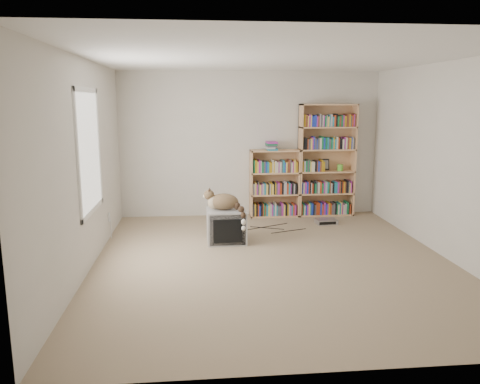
{
  "coord_description": "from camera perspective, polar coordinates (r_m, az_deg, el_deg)",
  "views": [
    {
      "loc": [
        -0.96,
        -5.6,
        2.0
      ],
      "look_at": [
        -0.32,
        1.0,
        0.71
      ],
      "focal_mm": 35.0,
      "sensor_mm": 36.0,
      "label": 1
    }
  ],
  "objects": [
    {
      "name": "crt_tv",
      "position": [
        6.73,
        -1.68,
        -4.15
      ],
      "size": [
        0.56,
        0.51,
        0.48
      ],
      "rotation": [
        0.0,
        0.0,
        0.02
      ],
      "color": "#A3A3A6",
      "rests_on": "floor"
    },
    {
      "name": "framed_print",
      "position": [
        8.44,
        10.31,
        3.33
      ],
      "size": [
        0.15,
        0.05,
        0.2
      ],
      "primitive_type": "cube",
      "rotation": [
        -0.17,
        0.0,
        0.0
      ],
      "color": "black",
      "rests_on": "bookcase_tall"
    },
    {
      "name": "window",
      "position": [
        5.97,
        -17.9,
        4.74
      ],
      "size": [
        0.02,
        1.22,
        1.52
      ],
      "primitive_type": "cube",
      "color": "white",
      "rests_on": "wall_left"
    },
    {
      "name": "bookcase_tall",
      "position": [
        8.36,
        10.47,
        3.45
      ],
      "size": [
        0.98,
        0.3,
        1.95
      ],
      "color": "tan",
      "rests_on": "floor"
    },
    {
      "name": "dvd_player",
      "position": [
        7.89,
        10.46,
        -3.54
      ],
      "size": [
        0.35,
        0.26,
        0.08
      ],
      "primitive_type": "cube",
      "rotation": [
        0.0,
        0.0,
        0.07
      ],
      "color": "#9F9FA3",
      "rests_on": "floor"
    },
    {
      "name": "floor",
      "position": [
        6.03,
        4.01,
        -8.37
      ],
      "size": [
        4.5,
        5.0,
        0.01
      ],
      "primitive_type": "cube",
      "color": "tan",
      "rests_on": "ground"
    },
    {
      "name": "cat",
      "position": [
        6.62,
        -1.68,
        -1.51
      ],
      "size": [
        0.62,
        0.52,
        0.51
      ],
      "rotation": [
        0.0,
        0.0,
        -0.13
      ],
      "color": "#342315",
      "rests_on": "crt_tv"
    },
    {
      "name": "wall_outlet",
      "position": [
        7.15,
        -15.67,
        -2.97
      ],
      "size": [
        0.01,
        0.08,
        0.13
      ],
      "primitive_type": "cube",
      "color": "silver",
      "rests_on": "wall_left"
    },
    {
      "name": "wall_back",
      "position": [
        8.2,
        1.24,
        5.79
      ],
      "size": [
        4.5,
        0.02,
        2.5
      ],
      "primitive_type": "cube",
      "color": "silver",
      "rests_on": "floor"
    },
    {
      "name": "book_stack",
      "position": [
        8.06,
        3.81,
        5.63
      ],
      "size": [
        0.21,
        0.27,
        0.15
      ],
      "primitive_type": "cube",
      "color": "#A43415",
      "rests_on": "bookcase_short"
    },
    {
      "name": "wall_front",
      "position": [
        3.33,
        11.38,
        -2.2
      ],
      "size": [
        4.5,
        0.02,
        2.5
      ],
      "primitive_type": "cube",
      "color": "silver",
      "rests_on": "floor"
    },
    {
      "name": "floor_cables",
      "position": [
        7.44,
        2.68,
        -4.52
      ],
      "size": [
        1.2,
        0.7,
        0.01
      ],
      "primitive_type": null,
      "color": "black",
      "rests_on": "floor"
    },
    {
      "name": "wall_right",
      "position": [
        6.5,
        24.16,
        3.45
      ],
      "size": [
        0.02,
        5.0,
        2.5
      ],
      "primitive_type": "cube",
      "color": "silver",
      "rests_on": "floor"
    },
    {
      "name": "bookcase_short",
      "position": [
        8.21,
        4.19,
        0.73
      ],
      "size": [
        0.85,
        0.3,
        1.17
      ],
      "color": "tan",
      "rests_on": "floor"
    },
    {
      "name": "wall_left",
      "position": [
        5.8,
        -18.34,
        3.04
      ],
      "size": [
        0.02,
        5.0,
        2.5
      ],
      "primitive_type": "cube",
      "color": "silver",
      "rests_on": "floor"
    },
    {
      "name": "green_mug",
      "position": [
        8.42,
        12.09,
        2.96
      ],
      "size": [
        0.1,
        0.1,
        0.11
      ],
      "primitive_type": "cylinder",
      "color": "#62C237",
      "rests_on": "bookcase_tall"
    },
    {
      "name": "ceiling",
      "position": [
        5.71,
        4.36,
        16.03
      ],
      "size": [
        4.5,
        5.0,
        0.02
      ],
      "primitive_type": "cube",
      "color": "white",
      "rests_on": "wall_back"
    }
  ]
}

